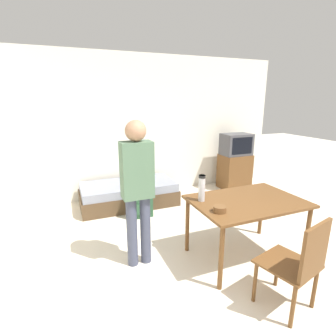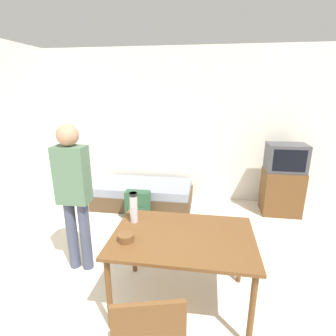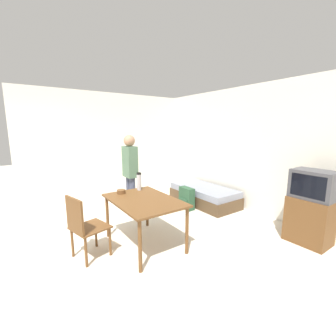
# 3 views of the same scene
# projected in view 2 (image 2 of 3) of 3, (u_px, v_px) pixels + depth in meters

# --- Properties ---
(wall_back) EXTENTS (5.79, 0.06, 2.70)m
(wall_back) POSITION_uv_depth(u_px,v_px,m) (175.00, 126.00, 4.76)
(wall_back) COLOR silver
(wall_back) RESTS_ON ground_plane
(daybed) EXTENTS (1.70, 0.84, 0.41)m
(daybed) POSITION_uv_depth(u_px,v_px,m) (143.00, 194.00, 4.67)
(daybed) COLOR #4C3823
(daybed) RESTS_ON ground_plane
(tv) EXTENTS (0.61, 0.47, 1.18)m
(tv) POSITION_uv_depth(u_px,v_px,m) (283.00, 180.00, 4.28)
(tv) COLOR brown
(tv) RESTS_ON ground_plane
(dining_table) EXTENTS (1.28, 0.88, 0.74)m
(dining_table) POSITION_uv_depth(u_px,v_px,m) (183.00, 243.00, 2.39)
(dining_table) COLOR brown
(dining_table) RESTS_ON ground_plane
(person_standing) EXTENTS (0.34, 0.22, 1.67)m
(person_standing) POSITION_uv_depth(u_px,v_px,m) (74.00, 189.00, 2.80)
(person_standing) COLOR #3D4256
(person_standing) RESTS_ON ground_plane
(thermos_flask) EXTENTS (0.08, 0.08, 0.31)m
(thermos_flask) POSITION_uv_depth(u_px,v_px,m) (134.00, 206.00, 2.56)
(thermos_flask) COLOR #B7B7BC
(thermos_flask) RESTS_ON dining_table
(mate_bowl) EXTENTS (0.14, 0.14, 0.06)m
(mate_bowl) POSITION_uv_depth(u_px,v_px,m) (126.00, 238.00, 2.27)
(mate_bowl) COLOR brown
(mate_bowl) RESTS_ON dining_table
(backpack) EXTENTS (0.38, 0.20, 0.49)m
(backpack) POSITION_uv_depth(u_px,v_px,m) (138.00, 206.00, 4.10)
(backpack) COLOR #284C33
(backpack) RESTS_ON ground_plane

